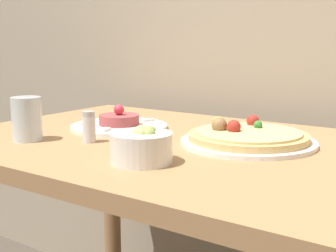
# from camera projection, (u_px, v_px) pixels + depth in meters

# --- Properties ---
(dining_table) EXTENTS (1.08, 0.74, 0.76)m
(dining_table) POSITION_uv_depth(u_px,v_px,m) (174.00, 190.00, 1.12)
(dining_table) COLOR #AD7F51
(dining_table) RESTS_ON ground_plane
(pizza_plate) EXTENTS (0.30, 0.30, 0.06)m
(pizza_plate) POSITION_uv_depth(u_px,v_px,m) (247.00, 138.00, 1.05)
(pizza_plate) COLOR white
(pizza_plate) RESTS_ON dining_table
(tartare_plate) EXTENTS (0.26, 0.26, 0.06)m
(tartare_plate) POSITION_uv_depth(u_px,v_px,m) (119.00, 124.00, 1.24)
(tartare_plate) COLOR white
(tartare_plate) RESTS_ON dining_table
(small_bowl) EXTENTS (0.12, 0.12, 0.07)m
(small_bowl) POSITION_uv_depth(u_px,v_px,m) (142.00, 146.00, 0.89)
(small_bowl) COLOR white
(small_bowl) RESTS_ON dining_table
(drinking_glass) EXTENTS (0.07, 0.07, 0.10)m
(drinking_glass) POSITION_uv_depth(u_px,v_px,m) (27.00, 119.00, 1.09)
(drinking_glass) COLOR silver
(drinking_glass) RESTS_ON dining_table
(salt_shaker) EXTENTS (0.03, 0.03, 0.07)m
(salt_shaker) POSITION_uv_depth(u_px,v_px,m) (89.00, 127.00, 1.07)
(salt_shaker) COLOR silver
(salt_shaker) RESTS_ON dining_table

